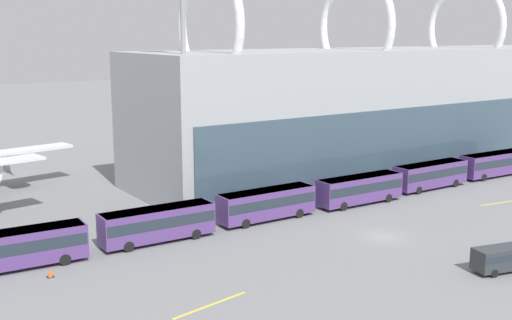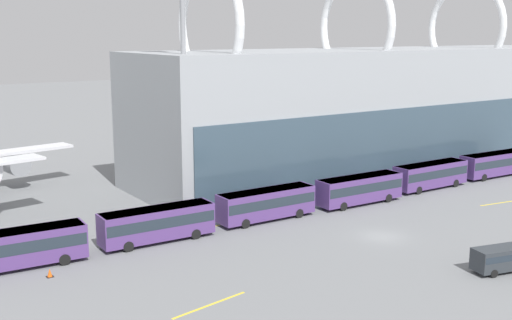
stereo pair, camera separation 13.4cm
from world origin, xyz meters
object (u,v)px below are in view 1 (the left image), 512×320
object	(u,v)px
shuttle_bus_1	(158,222)
shuttle_bus_4	(431,174)
shuttle_bus_5	(494,163)
shuttle_bus_3	(360,188)
service_van_foreground	(501,257)
shuttle_bus_0	(19,246)
airliner_at_gate_far	(259,121)
floodlight_mast	(183,15)
airliner_parked_remote	(447,103)
traffic_cone_0	(50,273)
shuttle_bus_2	(267,202)

from	to	relation	value
shuttle_bus_1	shuttle_bus_4	world-z (taller)	same
shuttle_bus_5	shuttle_bus_3	bearing A→B (deg)	-176.41
shuttle_bus_5	service_van_foreground	size ratio (longest dim) A/B	2.15
shuttle_bus_0	shuttle_bus_5	distance (m)	64.37
shuttle_bus_1	airliner_at_gate_far	bearing A→B (deg)	45.00
shuttle_bus_4	shuttle_bus_3	bearing A→B (deg)	-177.29
airliner_at_gate_far	floodlight_mast	distance (m)	36.92
airliner_parked_remote	shuttle_bus_4	size ratio (longest dim) A/B	3.13
airliner_at_gate_far	airliner_parked_remote	distance (m)	49.15
shuttle_bus_3	traffic_cone_0	distance (m)	37.25
airliner_parked_remote	shuttle_bus_2	xyz separation A→B (m)	(-69.18, -33.89, -3.41)
shuttle_bus_4	service_van_foreground	xyz separation A→B (m)	(-17.92, -23.44, -0.69)
service_van_foreground	floodlight_mast	world-z (taller)	floodlight_mast
shuttle_bus_0	service_van_foreground	xyz separation A→B (m)	(33.57, -23.41, -0.69)
shuttle_bus_3	traffic_cone_0	size ratio (longest dim) A/B	16.10
shuttle_bus_0	floodlight_mast	size ratio (longest dim) A/B	0.37
airliner_parked_remote	airliner_at_gate_far	bearing A→B (deg)	88.90
shuttle_bus_2	shuttle_bus_4	world-z (taller)	same
floodlight_mast	traffic_cone_0	distance (m)	31.60
shuttle_bus_2	floodlight_mast	size ratio (longest dim) A/B	0.36
shuttle_bus_5	floodlight_mast	bearing A→B (deg)	170.35
shuttle_bus_4	floodlight_mast	distance (m)	37.58
shuttle_bus_3	floodlight_mast	bearing A→B (deg)	152.10
shuttle_bus_3	service_van_foreground	xyz separation A→B (m)	(-5.05, -22.86, -0.69)
airliner_parked_remote	shuttle_bus_5	xyz separation A→B (m)	(-30.55, -34.04, -3.41)
traffic_cone_0	service_van_foreground	bearing A→B (deg)	-31.89
shuttle_bus_3	service_van_foreground	size ratio (longest dim) A/B	2.14
shuttle_bus_0	shuttle_bus_1	distance (m)	12.87
airliner_parked_remote	floodlight_mast	distance (m)	79.70
shuttle_bus_0	shuttle_bus_1	size ratio (longest dim) A/B	1.01
shuttle_bus_2	shuttle_bus_3	world-z (taller)	same
airliner_at_gate_far	shuttle_bus_2	world-z (taller)	airliner_at_gate_far
airliner_at_gate_far	shuttle_bus_0	distance (m)	55.64
shuttle_bus_5	floodlight_mast	xyz separation A→B (m)	(-43.44, 9.37, 19.80)
airliner_at_gate_far	shuttle_bus_5	xyz separation A→B (m)	(18.52, -31.36, -3.73)
shuttle_bus_5	service_van_foreground	distance (m)	38.65
shuttle_bus_1	floodlight_mast	world-z (taller)	floodlight_mast
shuttle_bus_2	shuttle_bus_3	distance (m)	12.89
airliner_at_gate_far	airliner_parked_remote	size ratio (longest dim) A/B	1.08
shuttle_bus_1	floodlight_mast	distance (m)	23.35
floodlight_mast	shuttle_bus_1	bearing A→B (deg)	-130.62
airliner_at_gate_far	service_van_foreground	xyz separation A→B (m)	(-12.28, -54.70, -4.43)
shuttle_bus_2	traffic_cone_0	distance (m)	24.54
traffic_cone_0	shuttle_bus_3	bearing A→B (deg)	4.49
shuttle_bus_3	airliner_parked_remote	bearing A→B (deg)	32.72
shuttle_bus_1	shuttle_bus_2	bearing A→B (deg)	2.13
shuttle_bus_3	shuttle_bus_5	distance (m)	25.75
shuttle_bus_4	traffic_cone_0	size ratio (longest dim) A/B	16.03
shuttle_bus_4	service_van_foreground	distance (m)	29.52
shuttle_bus_2	floodlight_mast	xyz separation A→B (m)	(-4.82, 9.23, 19.80)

